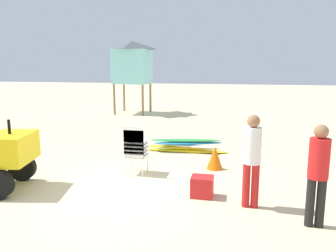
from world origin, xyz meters
TOP-DOWN VIEW (x-y plane):
  - ground at (0.00, 0.00)m, footprint 80.00×80.00m
  - stacked_plastic_chairs at (0.06, 1.00)m, footprint 0.48×0.48m
  - surfboard_pile at (0.90, 3.36)m, footprint 2.52×0.77m
  - lifeguard_near_left at (3.72, -0.94)m, footprint 0.32×0.32m
  - lifeguard_near_center at (2.71, -0.38)m, footprint 0.32×0.32m
  - lifeguard_tower at (-3.19, 11.03)m, footprint 1.98×1.98m
  - traffic_cone_near at (1.90, 1.82)m, footprint 0.41×0.41m
  - cooler_box at (1.78, -0.05)m, footprint 0.44×0.38m

SIDE VIEW (x-z plane):
  - ground at x=0.00m, z-range 0.00..0.00m
  - surfboard_pile at x=0.90m, z-range 0.00..0.40m
  - cooler_box at x=1.78m, z-range 0.00..0.41m
  - traffic_cone_near at x=1.90m, z-range 0.00..0.59m
  - stacked_plastic_chairs at x=0.06m, z-range 0.10..1.30m
  - lifeguard_near_left at x=3.72m, z-range 0.13..1.83m
  - lifeguard_near_center at x=2.71m, z-range 0.13..1.87m
  - lifeguard_tower at x=-3.19m, z-range 0.82..4.68m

